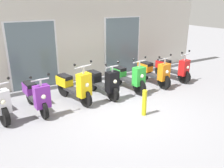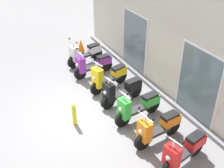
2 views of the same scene
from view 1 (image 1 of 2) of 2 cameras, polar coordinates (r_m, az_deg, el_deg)
The scene contains 9 objects.
ground_plane at distance 6.54m, azimuth 3.44°, elevation -6.60°, with size 40.00×40.00×0.00m, color gray.
storefront_facade at distance 8.58m, azimuth -7.83°, elevation 12.50°, with size 10.65×0.50×3.82m.
scooter_purple at distance 6.70m, azimuth -17.95°, elevation -2.55°, with size 0.52×1.62×1.17m.
scooter_yellow at distance 7.04m, azimuth -9.13°, elevation -0.38°, with size 0.75×1.61×1.32m.
scooter_black at distance 7.41m, azimuth -2.35°, elevation 0.50°, with size 0.58×1.60×1.20m.
scooter_green at distance 7.89m, azimuth 3.88°, elevation 1.81°, with size 0.60×1.68×1.23m.
scooter_orange at distance 8.49m, azimuth 10.05°, elevation 2.83°, with size 0.61×1.56×1.18m.
scooter_red at distance 9.19m, azimuth 14.46°, elevation 3.74°, with size 0.65×1.53×1.20m.
curb_bollard at distance 6.24m, azimuth 7.83°, elevation -4.53°, with size 0.12×0.12×0.70m, color yellow.
Camera 1 is at (-3.31, -4.84, 2.89)m, focal length 37.82 mm.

